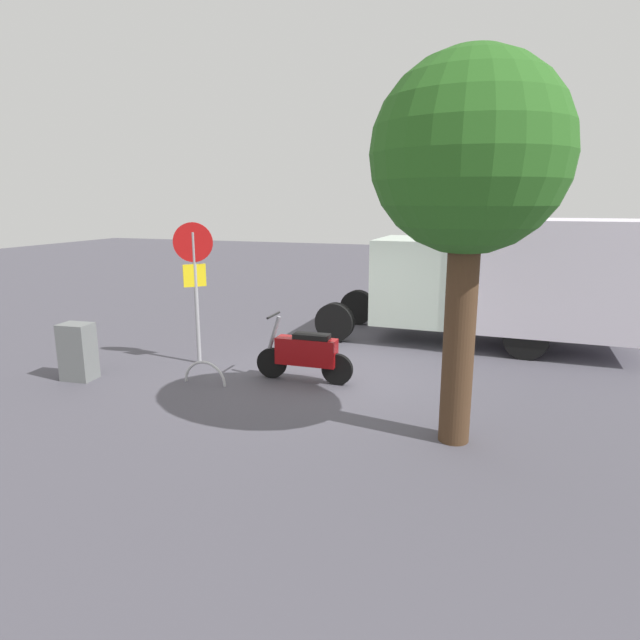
{
  "coord_description": "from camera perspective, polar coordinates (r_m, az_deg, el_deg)",
  "views": [
    {
      "loc": [
        -2.72,
        9.12,
        3.18
      ],
      "look_at": [
        0.53,
        -0.3,
        0.96
      ],
      "focal_mm": 29.93,
      "sensor_mm": 36.0,
      "label": 1
    }
  ],
  "objects": [
    {
      "name": "utility_cabinet",
      "position": [
        10.61,
        -24.47,
        -3.11
      ],
      "size": [
        0.59,
        0.47,
        1.04
      ],
      "primitive_type": "cube",
      "rotation": [
        0.0,
        0.0,
        0.09
      ],
      "color": "slate",
      "rests_on": "ground"
    },
    {
      "name": "street_tree",
      "position": [
        7.0,
        15.69,
        16.12
      ],
      "size": [
        2.44,
        2.44,
        4.96
      ],
      "color": "#47301E",
      "rests_on": "ground"
    },
    {
      "name": "stop_sign",
      "position": [
        10.66,
        -13.26,
        5.1
      ],
      "size": [
        0.71,
        0.33,
        2.79
      ],
      "color": "#9E9EA3",
      "rests_on": "ground"
    },
    {
      "name": "ground_plane",
      "position": [
        10.04,
        2.29,
        -5.91
      ],
      "size": [
        60.0,
        60.0,
        0.0
      ],
      "primitive_type": "plane",
      "color": "#4B4953"
    },
    {
      "name": "motorcycle",
      "position": [
        9.56,
        -1.54,
        -3.59
      ],
      "size": [
        1.81,
        0.55,
        1.2
      ],
      "rotation": [
        0.0,
        0.0,
        0.02
      ],
      "color": "black",
      "rests_on": "ground"
    },
    {
      "name": "bike_rack_hoop",
      "position": [
        9.79,
        -12.18,
        -6.67
      ],
      "size": [
        0.85,
        0.07,
        0.85
      ],
      "primitive_type": "torus",
      "rotation": [
        1.57,
        0.0,
        -0.02
      ],
      "color": "#B7B7BC",
      "rests_on": "ground"
    },
    {
      "name": "box_truck_near",
      "position": [
        12.44,
        18.86,
        4.46
      ],
      "size": [
        6.84,
        2.3,
        2.81
      ],
      "rotation": [
        0.0,
        0.0,
        -0.02
      ],
      "color": "black",
      "rests_on": "ground"
    }
  ]
}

